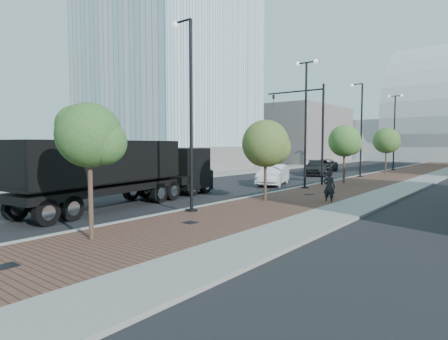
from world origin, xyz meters
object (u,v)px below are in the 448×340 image
Objects in this scene: dump_truck at (150,175)px; dark_car_mid at (325,165)px; white_sedan at (273,175)px; pedestrian at (329,187)px.

dark_car_mid is at bearing 85.11° from dump_truck.
white_sedan reaches higher than dark_car_mid.
dump_truck reaches higher than dark_car_mid.
dump_truck reaches higher than pedestrian.
dump_truck is 2.59× the size of dark_car_mid.
pedestrian reaches higher than dark_car_mid.
dump_truck is 11.81m from white_sedan.
dump_truck is 7.38× the size of pedestrian.
dump_truck is at bearing -114.91° from white_sedan.
dark_car_mid is (-2.97, 17.00, -0.09)m from white_sedan.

